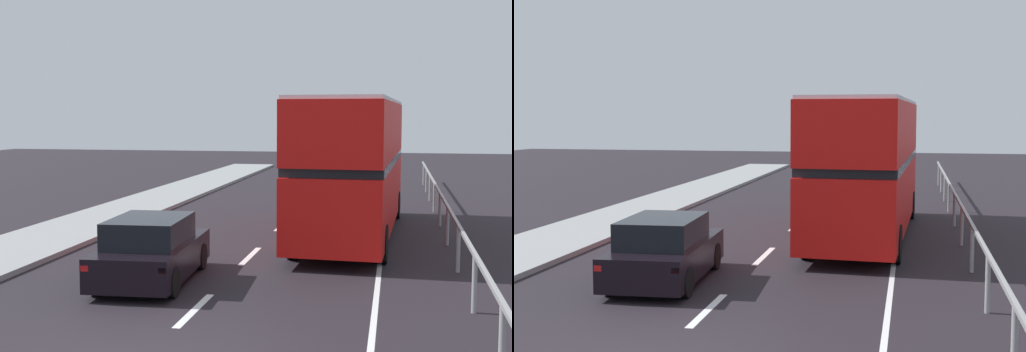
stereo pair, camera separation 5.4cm
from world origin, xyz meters
The scene contains 4 objects.
lane_paint_markings centered at (2.13, 8.66, 0.00)m, with size 3.58×46.00×0.01m.
bridge_side_railing centered at (5.30, 9.00, 0.94)m, with size 0.10×42.00×1.16m.
double_decker_bus_red centered at (2.50, 11.79, 2.28)m, with size 2.99×10.93×4.25m.
hatchback_car_near centered at (-1.61, 4.90, 0.71)m, with size 2.03×4.19×1.50m.
Camera 2 is at (3.82, -9.71, 3.79)m, focal length 48.35 mm.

